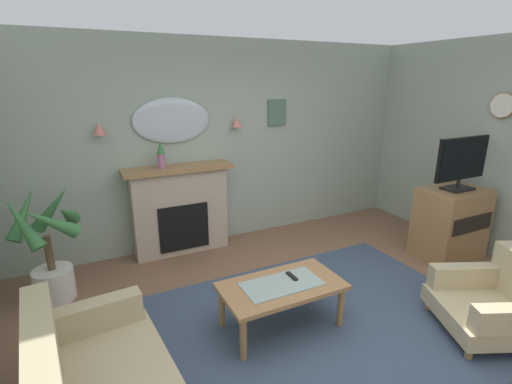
{
  "coord_description": "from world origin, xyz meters",
  "views": [
    {
      "loc": [
        -1.86,
        -2.16,
        2.19
      ],
      "look_at": [
        -0.16,
        1.29,
        1.02
      ],
      "focal_mm": 25.87,
      "sensor_mm": 36.0,
      "label": 1
    }
  ],
  "objects": [
    {
      "name": "fireplace",
      "position": [
        -0.74,
        2.32,
        0.57
      ],
      "size": [
        1.36,
        0.36,
        1.16
      ],
      "color": "tan",
      "rests_on": "ground"
    },
    {
      "name": "tv_remote",
      "position": [
        -0.22,
        0.41,
        0.45
      ],
      "size": [
        0.04,
        0.16,
        0.02
      ],
      "primitive_type": "cube",
      "color": "black",
      "rests_on": "coffee_table"
    },
    {
      "name": "armchair_near_fireplace",
      "position": [
        1.34,
        -0.56,
        0.31
      ],
      "size": [
        1.07,
        1.06,
        0.71
      ],
      "color": "tan",
      "rests_on": "ground"
    },
    {
      "name": "tv_cabinet",
      "position": [
        2.29,
        0.66,
        0.45
      ],
      "size": [
        0.8,
        0.57,
        0.9
      ],
      "color": "olive",
      "rests_on": "ground"
    },
    {
      "name": "coffee_table",
      "position": [
        -0.36,
        0.36,
        0.38
      ],
      "size": [
        1.1,
        0.6,
        0.45
      ],
      "color": "olive",
      "rests_on": "ground"
    },
    {
      "name": "wall_clock",
      "position": [
        2.8,
        0.59,
        1.9
      ],
      "size": [
        0.04,
        0.31,
        0.31
      ],
      "color": "silver"
    },
    {
      "name": "potted_plant_tall_palm",
      "position": [
        -2.24,
        1.78,
        0.57
      ],
      "size": [
        0.71,
        0.72,
        1.19
      ],
      "color": "silver",
      "rests_on": "ground"
    },
    {
      "name": "wall_sconce_right",
      "position": [
        0.11,
        2.41,
        1.66
      ],
      "size": [
        0.14,
        0.14,
        0.14
      ],
      "primitive_type": "cone",
      "color": "#D17066"
    },
    {
      "name": "patterned_rug",
      "position": [
        0.0,
        0.2,
        0.01
      ],
      "size": [
        3.2,
        2.4,
        0.01
      ],
      "primitive_type": "cube",
      "color": "#38475B",
      "rests_on": "ground"
    },
    {
      "name": "wall_back",
      "position": [
        0.0,
        2.54,
        1.36
      ],
      "size": [
        6.68,
        0.1,
        2.72
      ],
      "primitive_type": "cube",
      "color": "#93A393",
      "rests_on": "ground"
    },
    {
      "name": "tv_flatscreen",
      "position": [
        2.29,
        0.64,
        1.25
      ],
      "size": [
        0.84,
        0.24,
        0.65
      ],
      "color": "black",
      "rests_on": "tv_cabinet"
    },
    {
      "name": "mantel_vase_left",
      "position": [
        -0.94,
        2.29,
        1.33
      ],
      "size": [
        0.1,
        0.1,
        0.34
      ],
      "color": "#9E6084",
      "rests_on": "fireplace"
    },
    {
      "name": "wall_mirror",
      "position": [
        -0.74,
        2.46,
        1.71
      ],
      "size": [
        0.96,
        0.06,
        0.56
      ],
      "primitive_type": "ellipsoid",
      "color": "#B2BCC6"
    },
    {
      "name": "wall_sconce_left",
      "position": [
        -1.59,
        2.41,
        1.66
      ],
      "size": [
        0.14,
        0.14,
        0.14
      ],
      "primitive_type": "cone",
      "color": "#D17066"
    },
    {
      "name": "framed_picture",
      "position": [
        0.76,
        2.47,
        1.75
      ],
      "size": [
        0.28,
        0.03,
        0.36
      ],
      "primitive_type": "cube",
      "color": "#4C6B56"
    },
    {
      "name": "floor",
      "position": [
        0.0,
        0.0,
        -0.05
      ],
      "size": [
        6.68,
        5.98,
        0.1
      ],
      "primitive_type": "cube",
      "color": "brown",
      "rests_on": "ground"
    }
  ]
}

